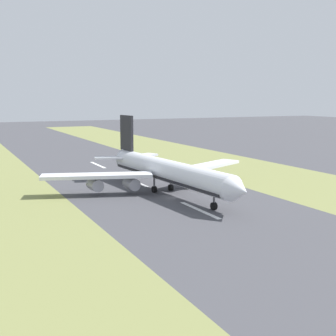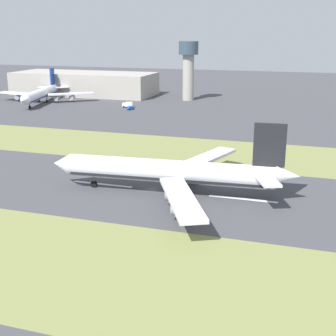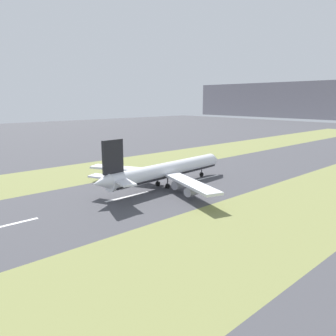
{
  "view_description": "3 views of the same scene",
  "coord_description": "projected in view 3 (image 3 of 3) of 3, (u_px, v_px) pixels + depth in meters",
  "views": [
    {
      "loc": [
        51.67,
        106.99,
        25.94
      ],
      "look_at": [
        -1.4,
        -5.02,
        7.0
      ],
      "focal_mm": 50.0,
      "sensor_mm": 36.0,
      "label": 1
    },
    {
      "loc": [
        -114.79,
        -41.15,
        42.17
      ],
      "look_at": [
        -1.4,
        -5.02,
        7.0
      ],
      "focal_mm": 50.0,
      "sensor_mm": 36.0,
      "label": 2
    },
    {
      "loc": [
        89.51,
        -87.56,
        32.83
      ],
      "look_at": [
        -1.4,
        -5.02,
        7.0
      ],
      "focal_mm": 35.0,
      "sensor_mm": 36.0,
      "label": 3
    }
  ],
  "objects": [
    {
      "name": "centreline_dash_far",
      "position": [
        205.0,
        178.0,
        139.06
      ],
      "size": [
        1.2,
        18.0,
        0.01
      ],
      "primitive_type": "cube",
      "color": "silver",
      "rests_on": "ground"
    },
    {
      "name": "ground_plane",
      "position": [
        180.0,
        184.0,
        129.2
      ],
      "size": [
        800.0,
        800.0,
        0.0
      ],
      "primitive_type": "plane",
      "color": "#424247"
    },
    {
      "name": "centreline_dash_near",
      "position": [
        4.0,
        226.0,
        86.44
      ],
      "size": [
        1.2,
        18.0,
        0.01
      ],
      "primitive_type": "cube",
      "color": "silver",
      "rests_on": "ground"
    },
    {
      "name": "grass_median_east",
      "position": [
        286.0,
        213.0,
        96.6
      ],
      "size": [
        40.0,
        600.0,
        0.01
      ],
      "primitive_type": "cube",
      "color": "olive",
      "rests_on": "ground"
    },
    {
      "name": "airplane_main_jet",
      "position": [
        165.0,
        171.0,
        124.32
      ],
      "size": [
        63.93,
        67.22,
        20.2
      ],
      "color": "silver",
      "rests_on": "ground"
    },
    {
      "name": "grass_median_west",
      "position": [
        116.0,
        167.0,
        161.81
      ],
      "size": [
        40.0,
        600.0,
        0.01
      ],
      "primitive_type": "cube",
      "color": "olive",
      "rests_on": "ground"
    },
    {
      "name": "centreline_dash_mid",
      "position": [
        128.0,
        196.0,
        112.75
      ],
      "size": [
        1.2,
        18.0,
        0.01
      ],
      "primitive_type": "cube",
      "color": "silver",
      "rests_on": "ground"
    }
  ]
}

